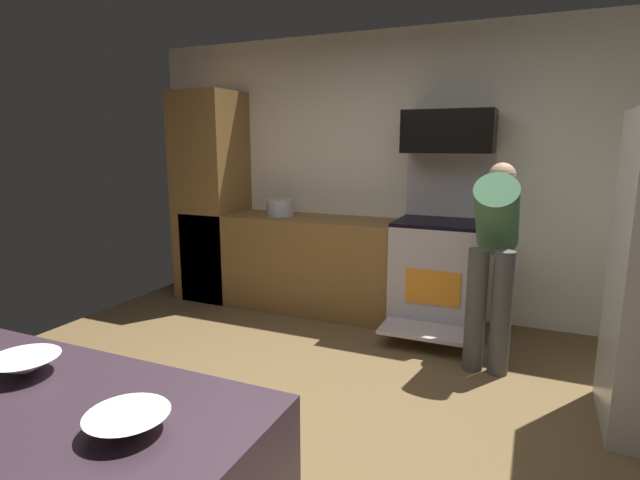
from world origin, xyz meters
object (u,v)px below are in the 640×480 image
at_px(oven_range, 440,271).
at_px(mixing_bowl_small, 24,366).
at_px(person_cook, 494,246).
at_px(stock_pot, 280,208).
at_px(microwave, 449,132).
at_px(mixing_bowl_large, 128,423).

xyz_separation_m(oven_range, mixing_bowl_small, (-0.68, -3.29, 0.42)).
bearing_deg(person_cook, stock_pot, 163.85).
bearing_deg(mixing_bowl_small, person_cook, 67.16).
relative_size(microwave, person_cook, 0.51).
relative_size(oven_range, person_cook, 1.04).
distance_m(oven_range, person_cook, 0.83).
xyz_separation_m(mixing_bowl_small, stock_pot, (-0.89, 3.30, 0.05)).
xyz_separation_m(microwave, stock_pot, (-1.57, -0.08, -0.71)).
bearing_deg(stock_pot, person_cook, -16.15).
height_order(microwave, mixing_bowl_large, microwave).
xyz_separation_m(person_cook, stock_pot, (-2.03, 0.59, 0.10)).
height_order(microwave, person_cook, microwave).
xyz_separation_m(person_cook, mixing_bowl_small, (-1.14, -2.72, 0.05)).
distance_m(microwave, person_cook, 1.15).
relative_size(oven_range, mixing_bowl_small, 7.25).
xyz_separation_m(oven_range, mixing_bowl_large, (-0.16, -3.40, 0.42)).
bearing_deg(mixing_bowl_small, microwave, 78.66).
xyz_separation_m(microwave, mixing_bowl_large, (-0.16, -3.49, -0.77)).
relative_size(oven_range, microwave, 2.05).
bearing_deg(microwave, mixing_bowl_small, -101.34).
height_order(oven_range, stock_pot, oven_range).
distance_m(mixing_bowl_large, stock_pot, 3.69).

